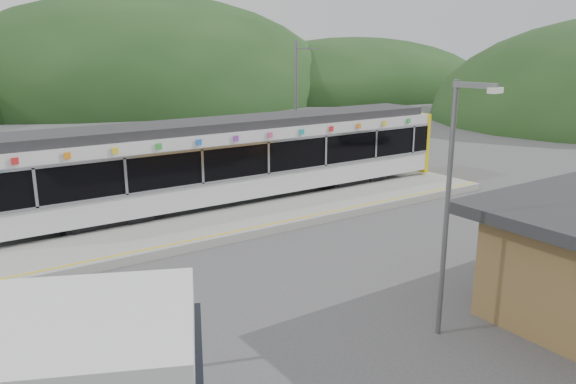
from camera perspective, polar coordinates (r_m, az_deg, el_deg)
ground at (r=18.77m, az=-1.72°, el=-6.36°), size 120.00×120.00×0.00m
hills at (r=26.29m, az=3.48°, el=-0.22°), size 146.00×149.00×26.00m
platform at (r=21.43m, az=-6.47°, el=-3.33°), size 26.00×3.20×0.30m
yellow_line at (r=20.29m, az=-4.77°, el=-3.86°), size 26.00×0.10×0.01m
train at (r=24.30m, az=-4.84°, el=3.52°), size 20.44×3.01×3.74m
catenary_mast_east at (r=28.70m, az=0.87°, el=8.47°), size 0.18×1.80×7.00m
lamp_post at (r=13.08m, az=16.40°, el=0.19°), size 0.37×1.08×6.02m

